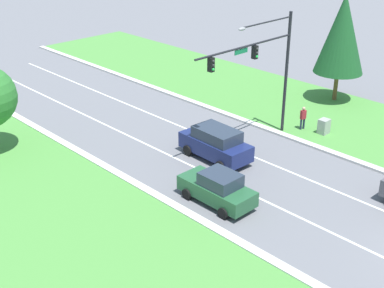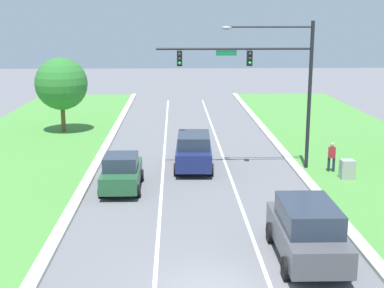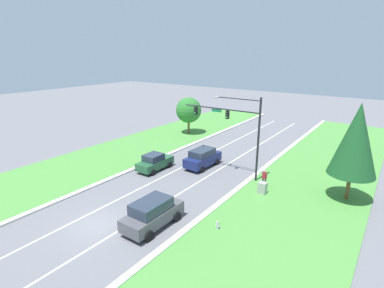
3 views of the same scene
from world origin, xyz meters
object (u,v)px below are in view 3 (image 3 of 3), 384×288
fire_hydrant (218,225)px  oak_near_left_tree (189,110)px  conifer_near_right_tree (356,140)px  graphite_suv (152,213)px  utility_cabinet (262,188)px  pedestrian (264,178)px  traffic_signal_mast (236,123)px  navy_suv (203,158)px  forest_sedan (155,162)px

fire_hydrant → oak_near_left_tree: oak_near_left_tree is taller
conifer_near_right_tree → oak_near_left_tree: (-23.38, 9.70, -1.65)m
graphite_suv → utility_cabinet: 10.32m
fire_hydrant → pedestrian: bearing=90.1°
graphite_suv → fire_hydrant: 4.66m
conifer_near_right_tree → fire_hydrant: bearing=-123.1°
fire_hydrant → conifer_near_right_tree: size_ratio=0.08×
traffic_signal_mast → navy_suv: size_ratio=1.78×
fire_hydrant → conifer_near_right_tree: conifer_near_right_tree is taller
graphite_suv → forest_sedan: bearing=131.4°
pedestrian → graphite_suv: bearing=82.2°
forest_sedan → oak_near_left_tree: oak_near_left_tree is taller
traffic_signal_mast → forest_sedan: (-7.55, -3.39, -4.54)m
forest_sedan → conifer_near_right_tree: conifer_near_right_tree is taller
navy_suv → fire_hydrant: 12.12m
conifer_near_right_tree → navy_suv: bearing=-177.4°
pedestrian → conifer_near_right_tree: size_ratio=0.20×
forest_sedan → fire_hydrant: (11.12, -5.89, -0.52)m
conifer_near_right_tree → oak_near_left_tree: 25.36m
utility_cabinet → fire_hydrant: (-0.39, -7.04, -0.20)m
pedestrian → conifer_near_right_tree: 8.12m
traffic_signal_mast → fire_hydrant: 11.16m
navy_suv → utility_cabinet: size_ratio=4.32×
graphite_suv → conifer_near_right_tree: 16.91m
forest_sedan → graphite_suv: (7.11, -8.17, 0.20)m
traffic_signal_mast → pedestrian: bearing=-13.0°
forest_sedan → fire_hydrant: size_ratio=6.02×
conifer_near_right_tree → oak_near_left_tree: size_ratio=1.49×
utility_cabinet → conifer_near_right_tree: (6.24, 3.13, 4.73)m
utility_cabinet → pedestrian: bearing=106.2°
navy_suv → pedestrian: navy_suv is taller
graphite_suv → fire_hydrant: size_ratio=6.85×
graphite_suv → oak_near_left_tree: (-12.73, 22.15, 2.55)m
graphite_suv → utility_cabinet: size_ratio=4.41×
oak_near_left_tree → utility_cabinet: bearing=-36.8°
forest_sedan → conifer_near_right_tree: (17.76, 4.28, 4.41)m
pedestrian → oak_near_left_tree: 20.41m
fire_hydrant → conifer_near_right_tree: (6.64, 10.17, 4.93)m
forest_sedan → fire_hydrant: forest_sedan is taller
traffic_signal_mast → conifer_near_right_tree: bearing=5.0°
conifer_near_right_tree → traffic_signal_mast: bearing=-175.0°
traffic_signal_mast → utility_cabinet: 6.66m
traffic_signal_mast → pedestrian: size_ratio=4.96×
forest_sedan → graphite_suv: 10.83m
graphite_suv → navy_suv: graphite_suv is taller
oak_near_left_tree → forest_sedan: bearing=-68.1°
forest_sedan → oak_near_left_tree: 15.31m
utility_cabinet → fire_hydrant: 7.05m
traffic_signal_mast → oak_near_left_tree: bearing=141.2°
navy_suv → forest_sedan: bearing=-133.1°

